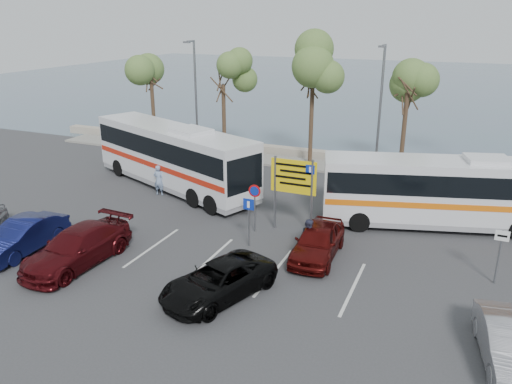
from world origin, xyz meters
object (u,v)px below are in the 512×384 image
at_px(direction_sign, 293,182).
at_px(car_silver_b, 508,344).
at_px(street_lamp_left, 195,92).
at_px(street_lamp_right, 380,104).
at_px(car_blue, 23,236).
at_px(pedestrian_near, 159,180).
at_px(car_red, 318,241).
at_px(pedestrian_far, 309,237).
at_px(coach_bus_right, 444,195).
at_px(coach_bus_left, 173,158).
at_px(suv_black, 218,281).
at_px(car_maroon, 77,247).

relative_size(direction_sign, car_silver_b, 0.90).
bearing_deg(street_lamp_left, street_lamp_right, 0.00).
relative_size(street_lamp_right, car_blue, 1.85).
bearing_deg(pedestrian_near, car_red, 154.42).
xyz_separation_m(pedestrian_near, pedestrian_far, (10.19, -4.00, -0.06)).
distance_m(street_lamp_right, coach_bus_right, 8.84).
bearing_deg(direction_sign, street_lamp_left, 136.83).
bearing_deg(coach_bus_right, coach_bus_left, 180.00).
height_order(suv_black, car_silver_b, car_silver_b).
distance_m(coach_bus_right, pedestrian_far, 7.48).
relative_size(car_maroon, suv_black, 1.12).
relative_size(direction_sign, coach_bus_right, 0.31).
relative_size(coach_bus_right, pedestrian_near, 6.61).
bearing_deg(street_lamp_right, pedestrian_far, -92.26).
height_order(street_lamp_right, direction_sign, street_lamp_right).
distance_m(coach_bus_right, car_silver_b, 10.36).
relative_size(street_lamp_left, car_silver_b, 2.01).
xyz_separation_m(car_blue, pedestrian_near, (1.32, 8.50, 0.17)).
bearing_deg(street_lamp_right, car_silver_b, -67.64).
height_order(car_blue, pedestrian_near, pedestrian_near).
height_order(direction_sign, suv_black, direction_sign).
xyz_separation_m(street_lamp_right, pedestrian_far, (-0.49, -12.52, -3.78)).
distance_m(car_maroon, car_red, 9.97).
height_order(car_blue, car_maroon, car_maroon).
bearing_deg(car_maroon, car_red, 29.88).
xyz_separation_m(car_red, pedestrian_far, (-0.39, 0.01, 0.10)).
bearing_deg(car_maroon, pedestrian_far, 31.02).
distance_m(car_silver_b, pedestrian_far, 8.74).
distance_m(direction_sign, coach_bus_left, 9.25).
height_order(suv_black, pedestrian_far, pedestrian_far).
height_order(coach_bus_left, suv_black, coach_bus_left).
xyz_separation_m(coach_bus_right, car_red, (-4.60, -5.51, -0.93)).
distance_m(street_lamp_right, pedestrian_near, 14.16).
xyz_separation_m(car_maroon, pedestrian_near, (-1.68, 8.50, 0.14)).
distance_m(coach_bus_left, pedestrian_far, 11.55).
relative_size(direction_sign, car_blue, 0.83).
height_order(coach_bus_right, suv_black, coach_bus_right).
relative_size(car_maroon, pedestrian_far, 3.12).
relative_size(coach_bus_right, car_red, 2.73).
height_order(coach_bus_right, car_silver_b, coach_bus_right).
xyz_separation_m(street_lamp_right, car_red, (-0.10, -12.53, -3.87)).
xyz_separation_m(street_lamp_right, car_silver_b, (7.00, -17.02, -3.94)).
xyz_separation_m(direction_sign, car_silver_b, (9.00, -6.70, -1.77)).
bearing_deg(suv_black, street_lamp_right, 101.45).
relative_size(street_lamp_right, pedestrian_near, 4.54).
bearing_deg(direction_sign, pedestrian_near, 168.27).
distance_m(coach_bus_left, coach_bus_right, 15.11).
bearing_deg(street_lamp_right, car_blue, -125.19).
xyz_separation_m(coach_bus_left, suv_black, (8.11, -10.00, -1.15)).
distance_m(coach_bus_left, car_blue, 10.15).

